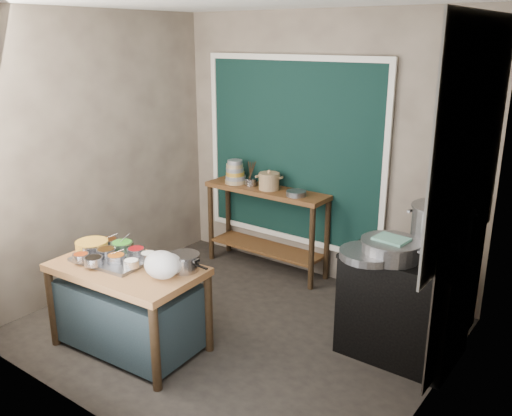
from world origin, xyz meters
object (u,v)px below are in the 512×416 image
Objects in this scene: prep_table at (129,307)px; ceramic_crock at (269,182)px; stock_pot at (441,230)px; steamer at (391,249)px; saucepan at (185,262)px; stove_block at (403,305)px; condiment_tray at (114,258)px; utensil_cup at (251,182)px; yellow_basin at (92,247)px; back_counter at (266,229)px.

ceramic_crock reaches higher than prep_table.
stock_pot is 0.46m from steamer.
saucepan is 1.05× the size of ceramic_crock.
saucepan is 2.05m from stock_pot.
stove_block is at bearing 31.23° from prep_table.
steamer is at bearing -126.33° from stock_pot.
condiment_tray is 4.39× the size of utensil_cup.
stove_block is 2.08m from ceramic_crock.
stock_pot is at bearing -14.51° from ceramic_crock.
yellow_basin is 2.02m from utensil_cup.
stove_block is at bearing 31.99° from condiment_tray.
saucepan reaches higher than yellow_basin.
stove_block is 6.35× the size of utensil_cup.
prep_table is at bearing -88.94° from back_counter.
yellow_basin is 0.92m from saucepan.
back_counter is 0.56m from utensil_cup.
back_counter is 0.56m from ceramic_crock.
saucepan is at bearing -69.18° from utensil_cup.
yellow_basin reaches higher than condiment_tray.
utensil_cup is (-0.20, -0.01, 0.52)m from back_counter.
utensil_cup is (-2.10, 0.72, 0.57)m from stove_block.
ceramic_crock is (0.01, 2.01, 0.66)m from prep_table.
yellow_basin reaches higher than stove_block.
stove_block is 1.45× the size of condiment_tray.
back_counter is 2.33× the size of condiment_tray.
stock_pot reaches higher than steamer.
ceramic_crock is at bearing 153.58° from steamer.
stove_block is 2.43m from condiment_tray.
stock_pot reaches higher than saucepan.
back_counter is 3.04× the size of steamer.
steamer is at bearing 26.25° from yellow_basin.
utensil_cup reaches higher than stove_block.
yellow_basin is 2.50m from steamer.
saucepan reaches higher than prep_table.
saucepan is at bearing 12.91° from yellow_basin.
stock_pot is at bearing 30.27° from yellow_basin.
steamer reaches higher than prep_table.
ceramic_crock is (0.19, 1.98, 0.27)m from condiment_tray.
saucepan is (0.44, 0.23, 0.44)m from prep_table.
stove_block is (1.90, -0.73, -0.05)m from back_counter.
steamer is (-0.26, -0.36, -0.12)m from stock_pot.
ceramic_crock is 0.50× the size of steamer.
stock_pot is at bearing 32.25° from prep_table.
condiment_tray is at bearing -148.01° from stove_block.
condiment_tray is 2.25× the size of yellow_basin.
ceramic_crock reaches higher than stove_block.
stove_block is 1.80× the size of stock_pot.
stove_block is at bearing -20.94° from ceramic_crock.
prep_table is 2.27m from stove_block.
stock_pot is (2.29, -0.53, 0.08)m from utensil_cup.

